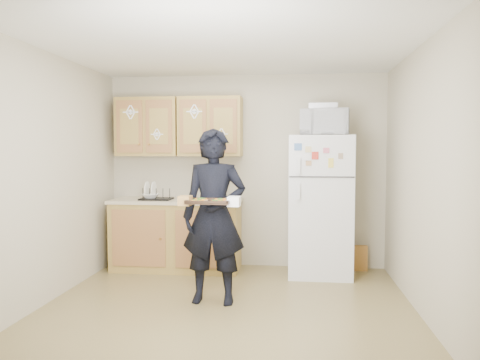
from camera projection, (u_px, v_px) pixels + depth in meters
name	position (u px, v px, depth m)	size (l,w,h in m)	color
floor	(226.00, 311.00, 4.44)	(3.60, 3.60, 0.00)	brown
ceiling	(225.00, 44.00, 4.28)	(3.60, 3.60, 0.00)	white
wall_back	(245.00, 171.00, 6.15)	(3.60, 0.04, 2.50)	#B7AD94
wall_front	(178.00, 199.00, 2.58)	(3.60, 0.04, 2.50)	#B7AD94
wall_left	(43.00, 178.00, 4.57)	(0.04, 3.60, 2.50)	#B7AD94
wall_right	(426.00, 181.00, 4.16)	(0.04, 3.60, 2.50)	#B7AD94
refrigerator	(320.00, 206.00, 5.70)	(0.75, 0.70, 1.70)	white
base_cabinet	(177.00, 236.00, 5.98)	(1.60, 0.60, 0.86)	olive
countertop	(176.00, 201.00, 5.95)	(1.64, 0.64, 0.04)	#BFB192
upper_cab_left	(148.00, 127.00, 6.07)	(0.80, 0.33, 0.75)	olive
upper_cab_right	(211.00, 127.00, 5.98)	(0.80, 0.33, 0.75)	olive
cereal_box	(359.00, 258.00, 5.92)	(0.20, 0.07, 0.32)	gold
person	(214.00, 216.00, 4.64)	(0.63, 0.42, 1.74)	black
baking_tray	(209.00, 202.00, 4.33)	(0.40, 0.30, 0.04)	black
pizza_front_left	(198.00, 201.00, 4.28)	(0.13, 0.13, 0.02)	orange
pizza_front_right	(218.00, 201.00, 4.25)	(0.13, 0.13, 0.02)	orange
pizza_back_left	(201.00, 199.00, 4.41)	(0.13, 0.13, 0.02)	orange
pizza_back_right	(221.00, 200.00, 4.38)	(0.13, 0.13, 0.02)	orange
microwave	(325.00, 122.00, 5.58)	(0.56, 0.38, 0.31)	white
foil_pan	(323.00, 107.00, 5.60)	(0.34, 0.23, 0.07)	silver
dish_rack	(156.00, 194.00, 5.91)	(0.39, 0.29, 0.16)	black
bowl	(150.00, 196.00, 5.92)	(0.23, 0.23, 0.06)	white
soap_bottle	(205.00, 193.00, 5.81)	(0.08, 0.08, 0.18)	white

